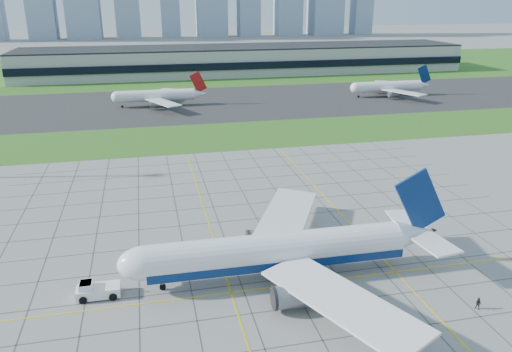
% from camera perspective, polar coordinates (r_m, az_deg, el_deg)
% --- Properties ---
extents(ground, '(1400.00, 1400.00, 0.00)m').
position_cam_1_polar(ground, '(83.50, 3.81, -11.62)').
color(ground, gray).
rests_on(ground, ground).
extents(grass_median, '(700.00, 35.00, 0.04)m').
position_cam_1_polar(grass_median, '(165.32, -5.00, 4.52)').
color(grass_median, '#37691E').
rests_on(grass_median, ground).
extents(asphalt_taxiway, '(700.00, 75.00, 0.04)m').
position_cam_1_polar(asphalt_taxiway, '(218.51, -7.03, 8.22)').
color(asphalt_taxiway, '#383838').
rests_on(asphalt_taxiway, ground).
extents(grass_far, '(700.00, 145.00, 0.04)m').
position_cam_1_polar(grass_far, '(326.70, -9.12, 11.96)').
color(grass_far, '#37691E').
rests_on(grass_far, ground).
extents(apron_markings, '(120.00, 130.00, 0.03)m').
position_cam_1_polar(apron_markings, '(92.86, 2.13, -8.11)').
color(apron_markings, '#474744').
rests_on(apron_markings, ground).
extents(terminal, '(260.00, 43.00, 15.80)m').
position_cam_1_polar(terminal, '(306.23, -1.17, 13.17)').
color(terminal, '#B7B7B2').
rests_on(terminal, ground).
extents(airliner, '(54.65, 55.40, 17.21)m').
position_cam_1_polar(airliner, '(81.65, 2.74, -8.56)').
color(airliner, white).
rests_on(airliner, ground).
extents(pushback_tug, '(9.59, 3.44, 2.66)m').
position_cam_1_polar(pushback_tug, '(82.02, -17.79, -12.30)').
color(pushback_tug, white).
rests_on(pushback_tug, ground).
extents(crew_near, '(0.65, 0.67, 1.56)m').
position_cam_1_polar(crew_near, '(81.24, -16.07, -12.78)').
color(crew_near, black).
rests_on(crew_near, ground).
extents(crew_far, '(1.14, 1.17, 1.89)m').
position_cam_1_polar(crew_far, '(82.42, 24.07, -13.20)').
color(crew_far, black).
rests_on(crew_far, ground).
extents(distant_jet_1, '(37.37, 42.66, 14.08)m').
position_cam_1_polar(distant_jet_1, '(215.07, -11.17, 9.02)').
color(distant_jet_1, white).
rests_on(distant_jet_1, ground).
extents(distant_jet_2, '(37.54, 42.66, 14.08)m').
position_cam_1_polar(distant_jet_2, '(240.88, 14.96, 9.86)').
color(distant_jet_2, white).
rests_on(distant_jet_2, ground).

